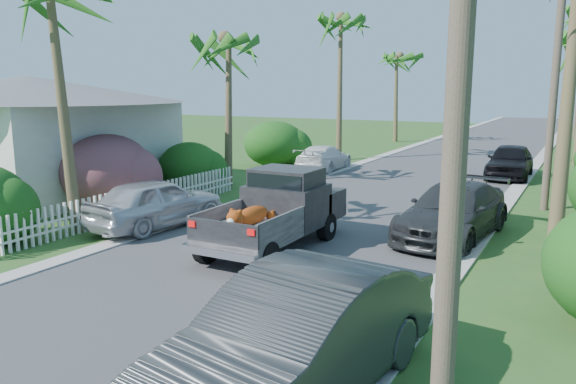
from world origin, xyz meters
The scene contains 21 objects.
ground centered at (0.00, 0.00, 0.00)m, with size 120.00×120.00×0.00m, color #28531F.
road centered at (0.00, 25.00, 0.01)m, with size 8.00×100.00×0.02m, color #38383A.
curb_left centered at (-4.30, 25.00, 0.03)m, with size 0.60×100.00×0.06m, color #A5A39E.
curb_right centered at (4.30, 25.00, 0.03)m, with size 0.60×100.00×0.06m, color #A5A39E.
pickup_truck centered at (-0.26, 4.83, 1.01)m, with size 1.98×5.12×2.06m.
parked_car_rn centered at (3.60, -1.66, 0.86)m, with size 1.82×5.22×1.72m, color #2A2D2F.
parked_car_rm centered at (3.60, 7.82, 0.74)m, with size 2.08×5.12×1.49m, color #282B2D.
parked_car_rf centered at (3.60, 19.74, 0.78)m, with size 1.85×4.59×1.57m, color black.
parked_car_ln centered at (-4.52, 4.75, 0.75)m, with size 1.78×4.43×1.51m, color silver.
parked_car_lf centered at (-5.00, 17.77, 0.64)m, with size 1.78×4.38×1.27m, color white.
palm_l_b centered at (-6.80, 12.00, 6.15)m, with size 4.40×4.40×7.40m.
palm_l_c centered at (-6.00, 22.00, 7.91)m, with size 4.40×4.40×9.20m.
palm_l_d centered at (-6.50, 34.00, 6.44)m, with size 4.40×4.40×7.70m.
shrub_l_b centered at (-7.80, 6.00, 1.30)m, with size 3.00×3.30×2.60m, color #C41C6A.
shrub_l_c centered at (-7.40, 10.00, 1.00)m, with size 2.40×2.64×2.00m, color #174212.
shrub_l_d centered at (-8.00, 18.00, 1.20)m, with size 3.20×3.52×2.40m, color #174212.
picket_fence centered at (-6.00, 5.50, 0.50)m, with size 0.10×11.00×1.00m, color white.
house_left centered at (-13.00, 7.00, 2.12)m, with size 9.00×8.00×4.60m.
utility_pole_a centered at (5.60, -2.00, 4.60)m, with size 1.60×0.26×9.00m.
utility_pole_b centered at (5.60, 13.00, 4.60)m, with size 1.60×0.26×9.00m.
utility_pole_c centered at (5.60, 28.00, 4.60)m, with size 1.60×0.26×9.00m.
Camera 1 is at (6.83, -7.89, 4.20)m, focal length 35.00 mm.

